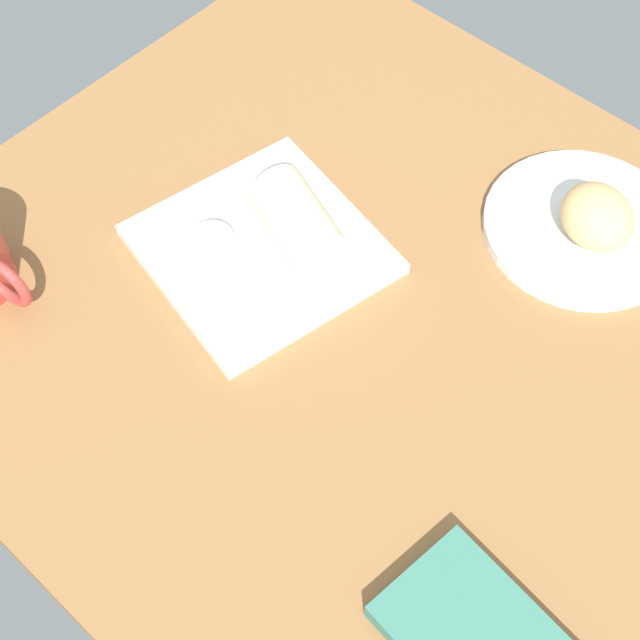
% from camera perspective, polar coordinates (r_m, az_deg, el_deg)
% --- Properties ---
extents(dining_table, '(1.10, 0.90, 0.04)m').
position_cam_1_polar(dining_table, '(1.10, 4.22, -0.97)').
color(dining_table, olive).
rests_on(dining_table, ground).
extents(round_plate, '(0.24, 0.24, 0.01)m').
position_cam_1_polar(round_plate, '(1.20, 15.26, 5.31)').
color(round_plate, white).
rests_on(round_plate, dining_table).
extents(scone_pastry, '(0.12, 0.12, 0.06)m').
position_cam_1_polar(scone_pastry, '(1.16, 16.05, 5.88)').
color(scone_pastry, '#DCB272').
rests_on(scone_pastry, round_plate).
extents(square_plate, '(0.30, 0.30, 0.02)m').
position_cam_1_polar(square_plate, '(1.14, -3.52, 4.21)').
color(square_plate, white).
rests_on(square_plate, dining_table).
extents(sauce_cup, '(0.05, 0.05, 0.02)m').
position_cam_1_polar(sauce_cup, '(1.12, -6.43, 4.49)').
color(sauce_cup, silver).
rests_on(sauce_cup, square_plate).
extents(breakfast_wrap, '(0.14, 0.10, 0.07)m').
position_cam_1_polar(breakfast_wrap, '(1.11, -1.33, 5.83)').
color(breakfast_wrap, beige).
rests_on(breakfast_wrap, square_plate).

